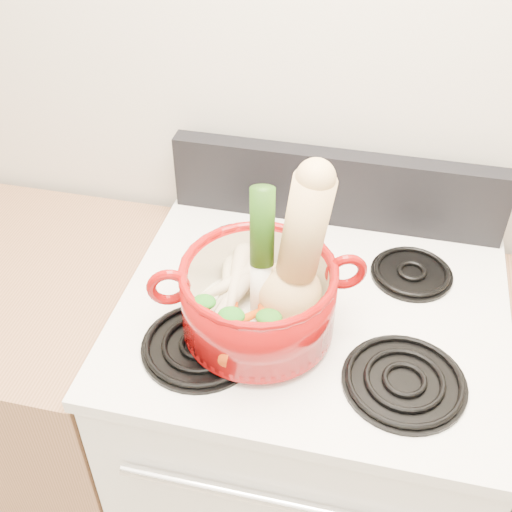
% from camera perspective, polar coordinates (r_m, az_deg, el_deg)
% --- Properties ---
extents(wall_back, '(3.50, 0.02, 2.60)m').
position_cam_1_polar(wall_back, '(1.40, 8.30, 15.96)').
color(wall_back, beige).
rests_on(wall_back, floor).
extents(stove_body, '(0.76, 0.65, 0.92)m').
position_cam_1_polar(stove_body, '(1.69, 4.10, -16.37)').
color(stove_body, white).
rests_on(stove_body, floor).
extents(cooktop, '(0.78, 0.67, 0.03)m').
position_cam_1_polar(cooktop, '(1.32, 5.05, -4.90)').
color(cooktop, silver).
rests_on(cooktop, stove_body).
extents(control_backsplash, '(0.76, 0.05, 0.18)m').
position_cam_1_polar(control_backsplash, '(1.49, 7.13, 6.02)').
color(control_backsplash, black).
rests_on(control_backsplash, cooktop).
extents(oven_handle, '(0.60, 0.02, 0.02)m').
position_cam_1_polar(oven_handle, '(1.24, 1.94, -21.02)').
color(oven_handle, silver).
rests_on(oven_handle, stove_body).
extents(burner_front_left, '(0.22, 0.22, 0.02)m').
position_cam_1_polar(burner_front_left, '(1.22, -4.99, -7.85)').
color(burner_front_left, black).
rests_on(burner_front_left, cooktop).
extents(burner_front_right, '(0.22, 0.22, 0.02)m').
position_cam_1_polar(burner_front_right, '(1.19, 13.05, -10.74)').
color(burner_front_right, black).
rests_on(burner_front_right, cooktop).
extents(burner_back_left, '(0.17, 0.17, 0.02)m').
position_cam_1_polar(burner_back_left, '(1.43, -1.51, 0.84)').
color(burner_back_left, black).
rests_on(burner_back_left, cooktop).
extents(burner_back_right, '(0.17, 0.17, 0.02)m').
position_cam_1_polar(burner_back_right, '(1.41, 13.68, -1.39)').
color(burner_back_right, black).
rests_on(burner_back_right, cooktop).
extents(dutch_oven, '(0.37, 0.37, 0.14)m').
position_cam_1_polar(dutch_oven, '(1.19, 0.22, -3.81)').
color(dutch_oven, maroon).
rests_on(dutch_oven, burner_front_left).
extents(pot_handle_left, '(0.08, 0.05, 0.08)m').
position_cam_1_polar(pot_handle_left, '(1.15, -7.78, -2.76)').
color(pot_handle_left, maroon).
rests_on(pot_handle_left, dutch_oven).
extents(pot_handle_right, '(0.08, 0.05, 0.08)m').
position_cam_1_polar(pot_handle_right, '(1.19, 8.01, -1.40)').
color(pot_handle_right, maroon).
rests_on(pot_handle_right, dutch_oven).
extents(squash, '(0.17, 0.14, 0.32)m').
position_cam_1_polar(squash, '(1.12, 3.14, 0.60)').
color(squash, '#DFB772').
rests_on(squash, dutch_oven).
extents(leek, '(0.06, 0.08, 0.29)m').
position_cam_1_polar(leek, '(1.13, 0.44, 0.15)').
color(leek, white).
rests_on(leek, dutch_oven).
extents(ginger, '(0.08, 0.07, 0.04)m').
position_cam_1_polar(ginger, '(1.25, 2.35, -2.62)').
color(ginger, '#CBB87D').
rests_on(ginger, dutch_oven).
extents(parsnip_0, '(0.08, 0.22, 0.06)m').
position_cam_1_polar(parsnip_0, '(1.24, -2.50, -2.89)').
color(parsnip_0, beige).
rests_on(parsnip_0, dutch_oven).
extents(parsnip_1, '(0.12, 0.23, 0.07)m').
position_cam_1_polar(parsnip_1, '(1.21, -2.17, -3.64)').
color(parsnip_1, beige).
rests_on(parsnip_1, dutch_oven).
extents(parsnip_2, '(0.08, 0.17, 0.05)m').
position_cam_1_polar(parsnip_2, '(1.25, -2.07, -2.06)').
color(parsnip_2, beige).
rests_on(parsnip_2, dutch_oven).
extents(parsnip_3, '(0.16, 0.15, 0.05)m').
position_cam_1_polar(parsnip_3, '(1.22, -2.79, -2.55)').
color(parsnip_3, beige).
rests_on(parsnip_3, dutch_oven).
extents(parsnip_4, '(0.06, 0.21, 0.06)m').
position_cam_1_polar(parsnip_4, '(1.22, -1.81, -2.27)').
color(parsnip_4, beige).
rests_on(parsnip_4, dutch_oven).
extents(carrot_0, '(0.07, 0.18, 0.05)m').
position_cam_1_polar(carrot_0, '(1.18, -2.14, -6.05)').
color(carrot_0, '#CD440A').
rests_on(carrot_0, dutch_oven).
extents(carrot_1, '(0.13, 0.13, 0.04)m').
position_cam_1_polar(carrot_1, '(1.17, -1.57, -5.97)').
color(carrot_1, '#C45D09').
rests_on(carrot_1, dutch_oven).
extents(carrot_2, '(0.09, 0.19, 0.05)m').
position_cam_1_polar(carrot_2, '(1.18, 0.69, -5.09)').
color(carrot_2, '#D6440A').
rests_on(carrot_2, dutch_oven).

